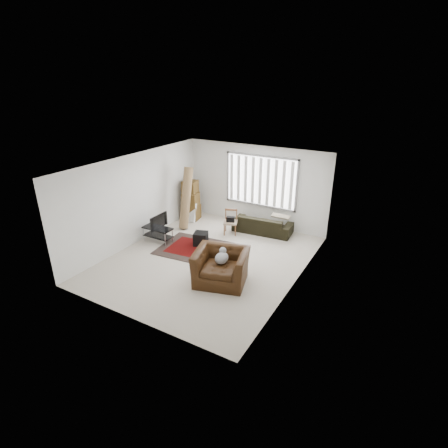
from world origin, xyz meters
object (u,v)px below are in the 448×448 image
Objects in this scene: tv_stand at (158,231)px; moving_boxes at (191,202)px; sofa at (263,222)px; armchair at (221,264)px; side_chair at (231,221)px.

moving_boxes is at bearing 95.12° from tv_stand.
moving_boxes is at bearing -0.80° from sofa.
armchair is (2.83, -1.00, 0.14)m from tv_stand.
armchair reaches higher than side_chair.
side_chair reaches higher than tv_stand.
side_chair is 2.90m from armchair.
armchair reaches higher than sofa.
tv_stand is 2.33m from side_chair.
side_chair is (-0.86, -0.61, 0.07)m from sofa.
moving_boxes is (-0.18, 2.05, 0.31)m from tv_stand.
armchair is at bearing -45.31° from moving_boxes.
moving_boxes reaches higher than sofa.
moving_boxes reaches higher than tv_stand.
armchair is (0.33, -3.25, 0.11)m from sofa.
sofa is at bearing 12.88° from side_chair.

